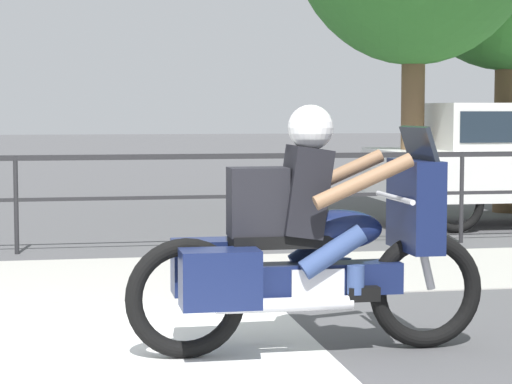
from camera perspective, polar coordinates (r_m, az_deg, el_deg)
sidewalk_band at (r=9.42m, az=-14.06°, el=-4.94°), size 44.00×2.40×0.01m
crosswalk_band at (r=5.88m, az=-10.86°, el=-10.71°), size 3.33×6.00×0.01m
fence_railing at (r=11.07m, az=-13.58°, el=0.88°), size 36.00×0.05×1.07m
motorcycle at (r=6.37m, az=2.96°, el=-2.96°), size 2.34×0.76×1.59m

